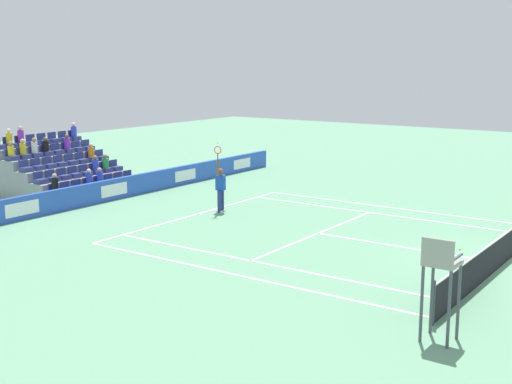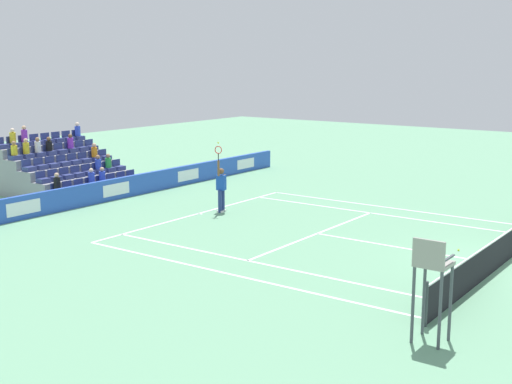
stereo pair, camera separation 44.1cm
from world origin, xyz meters
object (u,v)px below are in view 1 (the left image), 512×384
Objects in this scene: umpire_chair at (441,274)px; loose_tennis_ball at (460,249)px; tennis_player at (221,188)px; tennis_net at (505,248)px.

loose_tennis_ball is (-7.47, -2.01, -1.49)m from umpire_chair.
umpire_chair is at bearing 57.38° from tennis_player.
tennis_net reaches higher than loose_tennis_ball.
tennis_net is 6.85m from umpire_chair.
tennis_player is (-0.77, -11.34, 0.50)m from tennis_net.
tennis_player is at bearing -93.90° from tennis_net.
umpire_chair is (7.53, 11.77, 0.53)m from tennis_player.
loose_tennis_ball is at bearing -164.94° from umpire_chair.
tennis_player is 1.22× the size of umpire_chair.
loose_tennis_ball is (-0.71, -1.58, -0.46)m from tennis_net.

